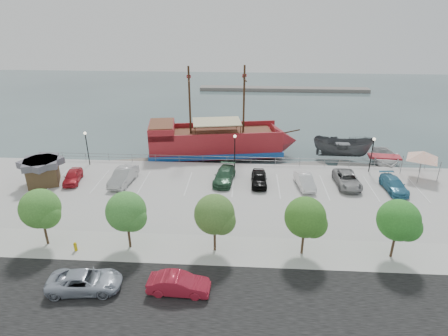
{
  "coord_description": "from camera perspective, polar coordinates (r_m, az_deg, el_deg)",
  "views": [
    {
      "loc": [
        1.31,
        -35.01,
        18.52
      ],
      "look_at": [
        -1.0,
        2.0,
        2.0
      ],
      "focal_mm": 30.0,
      "sensor_mm": 36.0,
      "label": 1
    }
  ],
  "objects": [
    {
      "name": "dock_east",
      "position": [
        50.62,
        20.88,
        -0.09
      ],
      "size": [
        7.28,
        4.25,
        0.4
      ],
      "primitive_type": "cube",
      "rotation": [
        0.0,
        0.0,
        -0.34
      ],
      "color": "gray",
      "rests_on": "ground"
    },
    {
      "name": "seawall_railing",
      "position": [
        46.46,
        1.68,
        1.21
      ],
      "size": [
        50.0,
        0.06,
        1.0
      ],
      "color": "gray",
      "rests_on": "land_slab"
    },
    {
      "name": "sidewalk",
      "position": [
        31.14,
        0.47,
        -12.45
      ],
      "size": [
        100.0,
        4.0,
        0.05
      ],
      "primitive_type": "cube",
      "color": "#B6B6B4",
      "rests_on": "land_slab"
    },
    {
      "name": "shed",
      "position": [
        45.69,
        -25.91,
        -0.38
      ],
      "size": [
        4.5,
        4.5,
        2.85
      ],
      "rotation": [
        0.0,
        0.0,
        0.38
      ],
      "color": "brown",
      "rests_on": "land_slab"
    },
    {
      "name": "street_van",
      "position": [
        28.89,
        -20.43,
        -15.87
      ],
      "size": [
        5.28,
        2.85,
        1.41
      ],
      "primitive_type": "imported",
      "rotation": [
        0.0,
        0.0,
        1.67
      ],
      "color": "#9DA5B4",
      "rests_on": "street"
    },
    {
      "name": "tree_d",
      "position": [
        29.29,
        -1.19,
        -7.3
      ],
      "size": [
        3.3,
        3.2,
        5.0
      ],
      "color": "#473321",
      "rests_on": "sidewalk"
    },
    {
      "name": "tree_c",
      "position": [
        30.62,
        -14.45,
        -6.65
      ],
      "size": [
        3.3,
        3.2,
        5.0
      ],
      "color": "#473321",
      "rests_on": "sidewalk"
    },
    {
      "name": "speedboat",
      "position": [
        53.04,
        23.19,
        1.22
      ],
      "size": [
        5.59,
        7.36,
        1.43
      ],
      "primitive_type": "imported",
      "rotation": [
        0.0,
        0.0,
        -0.1
      ],
      "color": "silver",
      "rests_on": "ground"
    },
    {
      "name": "parked_car_b",
      "position": [
        42.92,
        -15.1,
        -1.21
      ],
      "size": [
        2.3,
        5.2,
        1.66
      ],
      "primitive_type": "imported",
      "rotation": [
        0.0,
        0.0,
        -0.11
      ],
      "color": "#B2B2B2",
      "rests_on": "land_slab"
    },
    {
      "name": "tree_b",
      "position": [
        33.39,
        -26.03,
        -5.79
      ],
      "size": [
        3.3,
        3.2,
        5.0
      ],
      "color": "#473321",
      "rests_on": "sidewalk"
    },
    {
      "name": "tree_f",
      "position": [
        31.52,
        25.32,
        -7.43
      ],
      "size": [
        3.3,
        3.2,
        5.0
      ],
      "color": "#473321",
      "rests_on": "sidewalk"
    },
    {
      "name": "lamp_post_left",
      "position": [
        48.36,
        -20.23,
        3.7
      ],
      "size": [
        0.36,
        0.36,
        4.28
      ],
      "color": "black",
      "rests_on": "land_slab"
    },
    {
      "name": "fire_hydrant",
      "position": [
        33.11,
        -21.7,
        -11.03
      ],
      "size": [
        0.28,
        0.28,
        0.81
      ],
      "rotation": [
        0.0,
        0.0,
        -0.14
      ],
      "color": "#C4A60A",
      "rests_on": "sidewalk"
    },
    {
      "name": "pirate_ship",
      "position": [
        50.66,
        0.33,
        3.96
      ],
      "size": [
        20.64,
        8.64,
        12.84
      ],
      "rotation": [
        0.0,
        0.0,
        0.16
      ],
      "color": "maroon",
      "rests_on": "ground"
    },
    {
      "name": "canopy_tent",
      "position": [
        47.55,
        28.18,
        2.27
      ],
      "size": [
        5.64,
        5.64,
        3.67
      ],
      "rotation": [
        0.0,
        0.0,
        0.34
      ],
      "color": "slate",
      "rests_on": "land_slab"
    },
    {
      "name": "patrol_boat",
      "position": [
        52.43,
        17.59,
        2.75
      ],
      "size": [
        8.14,
        4.28,
        2.99
      ],
      "primitive_type": "imported",
      "rotation": [
        0.0,
        0.0,
        1.39
      ],
      "color": "#46484B",
      "rests_on": "ground"
    },
    {
      "name": "dock_west",
      "position": [
        50.59,
        -14.22,
        0.77
      ],
      "size": [
        6.68,
        3.32,
        0.37
      ],
      "primitive_type": "cube",
      "rotation": [
        0.0,
        0.0,
        0.24
      ],
      "color": "gray",
      "rests_on": "ground"
    },
    {
      "name": "dock_mid",
      "position": [
        48.74,
        11.41,
        0.16
      ],
      "size": [
        7.41,
        3.63,
        0.41
      ],
      "primitive_type": "cube",
      "rotation": [
        0.0,
        0.0,
        0.23
      ],
      "color": "slate",
      "rests_on": "ground"
    },
    {
      "name": "parked_car_e",
      "position": [
        41.35,
        5.36,
        -1.6
      ],
      "size": [
        1.71,
        4.23,
        1.44
      ],
      "primitive_type": "imported",
      "rotation": [
        0.0,
        0.0,
        0.0
      ],
      "color": "black",
      "rests_on": "land_slab"
    },
    {
      "name": "parked_car_h",
      "position": [
        43.84,
        24.47,
        -2.33
      ],
      "size": [
        2.21,
        4.74,
        1.34
      ],
      "primitive_type": "imported",
      "rotation": [
        0.0,
        0.0,
        0.07
      ],
      "color": "teal",
      "rests_on": "land_slab"
    },
    {
      "name": "tree_e",
      "position": [
        29.61,
        12.56,
        -7.57
      ],
      "size": [
        3.3,
        3.2,
        5.0
      ],
      "color": "#473321",
      "rests_on": "sidewalk"
    },
    {
      "name": "parked_car_f",
      "position": [
        41.59,
        12.22,
        -1.94
      ],
      "size": [
        2.06,
        4.42,
        1.4
      ],
      "primitive_type": "imported",
      "rotation": [
        0.0,
        0.0,
        0.14
      ],
      "color": "white",
      "rests_on": "land_slab"
    },
    {
      "name": "lamp_post_right",
      "position": [
        46.71,
        21.7,
        2.77
      ],
      "size": [
        0.36,
        0.36,
        4.28
      ],
      "color": "black",
      "rests_on": "land_slab"
    },
    {
      "name": "street_sedan",
      "position": [
        27.17,
        -6.91,
        -17.15
      ],
      "size": [
        4.38,
        1.66,
        1.42
      ],
      "primitive_type": "imported",
      "rotation": [
        0.0,
        0.0,
        1.53
      ],
      "color": "#AE1C31",
      "rests_on": "street"
    },
    {
      "name": "parked_car_a",
      "position": [
        45.06,
        -22.06,
        -1.18
      ],
      "size": [
        2.29,
        4.2,
        1.36
      ],
      "primitive_type": "imported",
      "rotation": [
        0.0,
        0.0,
        0.18
      ],
      "color": "red",
      "rests_on": "land_slab"
    },
    {
      "name": "far_shore",
      "position": [
        92.43,
        9.08,
        11.78
      ],
      "size": [
        40.0,
        3.0,
        0.8
      ],
      "primitive_type": "cube",
      "color": "slate",
      "rests_on": "ground"
    },
    {
      "name": "ground",
      "position": [
        40.1,
        1.25,
        -5.12
      ],
      "size": [
        160.0,
        160.0,
        0.0
      ],
      "primitive_type": "plane",
      "color": "#3A4D50"
    },
    {
      "name": "street",
      "position": [
        26.56,
        -0.28,
        -20.16
      ],
      "size": [
        100.0,
        8.0,
        0.04
      ],
      "primitive_type": "cube",
      "color": "black",
      "rests_on": "land_slab"
    },
    {
      "name": "parked_car_d",
      "position": [
        41.81,
        0.06,
        -1.18
      ],
      "size": [
        2.61,
        5.2,
        1.45
      ],
      "primitive_type": "imported",
      "rotation": [
        0.0,
        0.0,
        -0.12
      ],
      "color": "#295237",
      "rests_on": "land_slab"
    },
    {
      "name": "parked_car_g",
      "position": [
        43.09,
        18.26,
        -1.7
      ],
      "size": [
        2.49,
        5.16,
        1.42
      ],
      "primitive_type": "imported",
      "rotation": [
        0.0,
        0.0,
        0.03
      ],
      "color": "gray",
      "rests_on": "land_slab"
    },
    {
      "name": "lamp_post_mid",
      "position": [
        44.36,
        1.65,
        3.44
      ],
      "size": [
        0.36,
        0.36,
        4.28
      ],
      "color": "black",
      "rests_on": "land_slab"
    }
  ]
}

